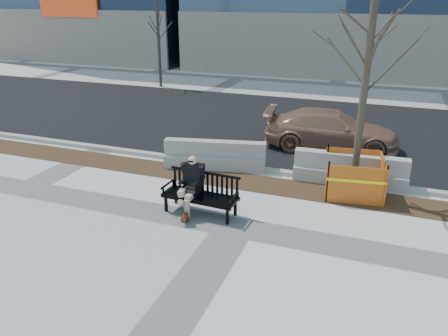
# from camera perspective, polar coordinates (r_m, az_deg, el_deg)

# --- Properties ---
(ground) EXTENTS (120.00, 120.00, 0.00)m
(ground) POSITION_cam_1_polar(r_m,az_deg,el_deg) (10.34, 1.51, -7.68)
(ground) COLOR beige
(ground) RESTS_ON ground
(mulch_strip) EXTENTS (40.00, 1.20, 0.02)m
(mulch_strip) POSITION_cam_1_polar(r_m,az_deg,el_deg) (12.57, 5.39, -2.18)
(mulch_strip) COLOR #47301C
(mulch_strip) RESTS_ON ground
(asphalt_street) EXTENTS (60.00, 10.40, 0.01)m
(asphalt_street) POSITION_cam_1_polar(r_m,az_deg,el_deg) (18.29, 10.59, 5.24)
(asphalt_street) COLOR black
(asphalt_street) RESTS_ON ground
(curb) EXTENTS (60.00, 0.25, 0.12)m
(curb) POSITION_cam_1_polar(r_m,az_deg,el_deg) (13.39, 6.48, -0.41)
(curb) COLOR #9E9B93
(curb) RESTS_ON ground
(bench) EXTENTS (1.95, 0.79, 1.02)m
(bench) POSITION_cam_1_polar(r_m,az_deg,el_deg) (10.96, -3.07, -5.88)
(bench) COLOR black
(bench) RESTS_ON ground
(seated_man) EXTENTS (0.66, 1.04, 1.42)m
(seated_man) POSITION_cam_1_polar(r_m,az_deg,el_deg) (11.11, -4.17, -5.51)
(seated_man) COLOR black
(seated_man) RESTS_ON ground
(tree_fence) EXTENTS (2.59, 2.59, 5.68)m
(tree_fence) POSITION_cam_1_polar(r_m,az_deg,el_deg) (12.51, 16.33, -3.15)
(tree_fence) COLOR orange
(tree_fence) RESTS_ON ground
(sedan) EXTENTS (4.78, 2.35, 1.34)m
(sedan) POSITION_cam_1_polar(r_m,az_deg,el_deg) (15.98, 13.56, 2.57)
(sedan) COLOR #9C6C50
(sedan) RESTS_ON ground
(jersey_barrier_left) EXTENTS (3.20, 1.28, 0.90)m
(jersey_barrier_left) POSITION_cam_1_polar(r_m,az_deg,el_deg) (13.72, -1.18, 0.00)
(jersey_barrier_left) COLOR gray
(jersey_barrier_left) RESTS_ON ground
(jersey_barrier_right) EXTENTS (3.17, 0.76, 0.90)m
(jersey_barrier_right) POSITION_cam_1_polar(r_m,az_deg,el_deg) (13.11, 15.89, -1.94)
(jersey_barrier_right) COLOR #A2A098
(jersey_barrier_right) RESTS_ON ground
(far_tree_left) EXTENTS (2.22, 2.22, 5.07)m
(far_tree_left) POSITION_cam_1_polar(r_m,az_deg,el_deg) (26.56, -8.21, 10.47)
(far_tree_left) COLOR #45392C
(far_tree_left) RESTS_ON ground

